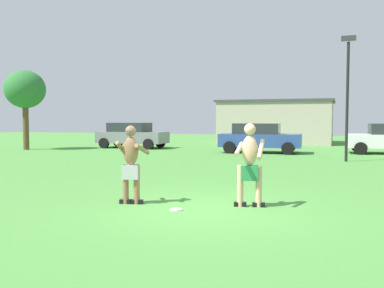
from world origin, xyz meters
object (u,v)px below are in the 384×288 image
car_blue_far_end (259,137)px  tree_left_field (25,90)px  car_gray_mid_lot (132,135)px  frisbee (176,209)px  lamp_post (348,84)px  player_in_green (250,163)px  player_with_cap (131,161)px

car_blue_far_end → tree_left_field: (-13.46, -2.21, 2.69)m
car_gray_mid_lot → frisbee: bearing=-60.1°
car_blue_far_end → lamp_post: lamp_post is taller
tree_left_field → car_blue_far_end: bearing=9.3°
frisbee → car_blue_far_end: car_blue_far_end is taller
car_gray_mid_lot → lamp_post: bearing=-20.1°
player_in_green → lamp_post: size_ratio=0.33×
car_gray_mid_lot → lamp_post: (12.58, -4.60, 2.46)m
player_in_green → frisbee: player_in_green is taller
car_gray_mid_lot → lamp_post: 13.62m
frisbee → car_blue_far_end: bearing=93.8°
player_with_cap → car_blue_far_end: (0.15, 14.59, -0.10)m
frisbee → player_in_green: bearing=31.3°
car_gray_mid_lot → tree_left_field: size_ratio=0.92×
player_in_green → player_with_cap: bearing=-168.1°
car_blue_far_end → tree_left_field: tree_left_field is taller
player_in_green → tree_left_field: tree_left_field is taller
player_with_cap → frisbee: player_with_cap is taller
car_blue_far_end → tree_left_field: size_ratio=0.94×
player_in_green → car_blue_far_end: 14.26m
player_with_cap → car_blue_far_end: size_ratio=0.39×
player_in_green → frisbee: size_ratio=6.83×
car_gray_mid_lot → car_blue_far_end: size_ratio=0.98×
player_with_cap → car_blue_far_end: bearing=89.4°
lamp_post → tree_left_field: (-17.81, 1.23, 0.22)m
player_with_cap → tree_left_field: bearing=137.1°
frisbee → tree_left_field: tree_left_field is taller
player_in_green → tree_left_field: size_ratio=0.37×
frisbee → car_blue_far_end: 14.93m
player_with_cap → car_gray_mid_lot: 17.71m
car_blue_far_end → lamp_post: size_ratio=0.83×
car_gray_mid_lot → player_in_green: bearing=-55.3°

